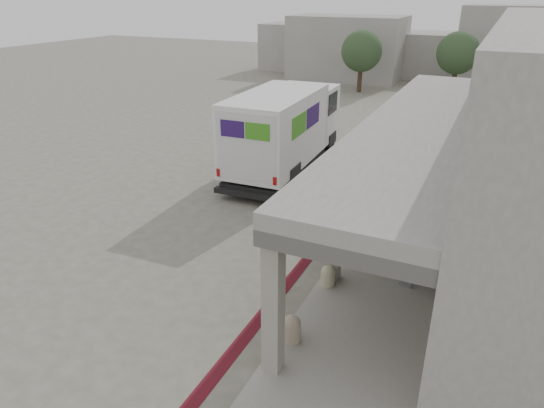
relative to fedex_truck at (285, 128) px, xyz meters
The scene contains 12 objects.
ground 9.18m from the fedex_truck, 70.85° to the right, with size 120.00×120.00×0.00m, color #615E53.
bike_lane_stripe 7.82m from the fedex_truck, 58.64° to the right, with size 0.35×40.00×0.01m, color #521019.
sidewalk 11.11m from the fedex_truck, 50.65° to the right, with size 4.40×28.00×0.12m, color gray.
transit_building 10.64m from the fedex_truck, 22.08° to the right, with size 7.60×17.00×7.00m.
distant_backdrop 27.43m from the fedex_truck, 89.80° to the left, with size 28.00×10.00×6.50m.
tree_left 19.68m from the fedex_truck, 96.02° to the left, with size 3.20×3.20×4.80m.
tree_mid 22.13m from the fedex_truck, 77.08° to the left, with size 3.20×3.20×4.80m.
fedex_truck is the anchor object (origin of this frame).
bench 10.01m from the fedex_truck, 42.88° to the right, with size 0.93×1.95×0.45m.
bollard_near 12.15m from the fedex_truck, 65.30° to the right, with size 0.45×0.45×0.68m.
bollard_far 9.89m from the fedex_truck, 58.95° to the right, with size 0.40×0.40×0.60m.
utility_cabinet 8.68m from the fedex_truck, 31.78° to the right, with size 0.49×0.65×1.09m, color slate.
Camera 1 is at (5.61, -10.97, 7.73)m, focal length 32.00 mm.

